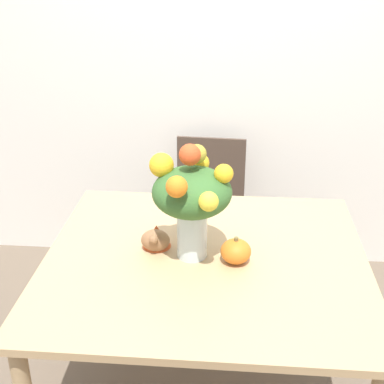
% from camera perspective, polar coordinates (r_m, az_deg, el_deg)
% --- Properties ---
extents(wall_back, '(8.00, 0.06, 2.70)m').
position_cam_1_polar(wall_back, '(3.11, 3.05, 15.33)').
color(wall_back, white).
rests_on(wall_back, ground_plane).
extents(dining_table, '(1.27, 1.15, 0.75)m').
position_cam_1_polar(dining_table, '(2.17, 1.43, -8.94)').
color(dining_table, tan).
rests_on(dining_table, ground_plane).
extents(flower_vase, '(0.32, 0.34, 0.47)m').
position_cam_1_polar(flower_vase, '(2.01, -0.04, -0.50)').
color(flower_vase, silver).
rests_on(flower_vase, dining_table).
extents(pumpkin, '(0.12, 0.12, 0.11)m').
position_cam_1_polar(pumpkin, '(2.07, 4.69, -6.31)').
color(pumpkin, orange).
rests_on(pumpkin, dining_table).
extents(turkey_figurine, '(0.12, 0.16, 0.10)m').
position_cam_1_polar(turkey_figurine, '(2.16, -3.85, -4.88)').
color(turkey_figurine, '#936642').
rests_on(turkey_figurine, dining_table).
extents(dining_chair_near_window, '(0.44, 0.44, 0.86)m').
position_cam_1_polar(dining_chair_near_window, '(3.10, 1.71, -2.09)').
color(dining_chair_near_window, '#47382D').
rests_on(dining_chair_near_window, ground_plane).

